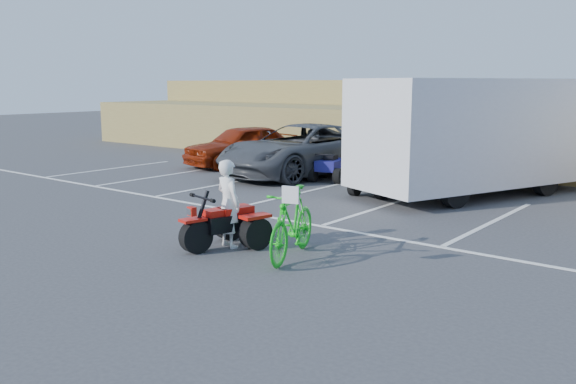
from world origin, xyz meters
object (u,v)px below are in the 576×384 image
Objects in this scene: red_car at (242,145)px; grey_pickup at (302,150)px; quad_atv_blue at (330,181)px; green_dirt_bike at (292,223)px; rider at (228,204)px; red_trike_atv at (222,248)px; quad_atv_green at (376,195)px; cargo_trailer at (472,133)px.

grey_pickup is at bearing 4.86° from red_car.
quad_atv_blue is (4.49, -0.88, -0.74)m from red_car.
rider is at bearing 167.84° from green_dirt_bike.
red_trike_atv is 8.16m from quad_atv_blue.
rider is 1.39m from green_dirt_bike.
grey_pickup is at bearing 155.72° from quad_atv_green.
rider is 8.99m from grey_pickup.
quad_atv_green is (3.74, -1.63, -0.83)m from grey_pickup.
grey_pickup is at bearing -158.28° from cargo_trailer.
rider is at bearing -82.80° from quad_atv_blue.
grey_pickup is 4.46× the size of quad_atv_green.
rider reaches higher than red_trike_atv.
red_trike_atv is 0.82m from rider.
grey_pickup is (-5.66, 7.77, 0.22)m from green_dirt_bike.
cargo_trailer is at bearing 72.04° from green_dirt_bike.
green_dirt_bike is 1.52× the size of quad_atv_green.
green_dirt_bike is 0.47× the size of red_car.
rider is 0.37× the size of red_car.
grey_pickup reaches higher than quad_atv_green.
red_car is 3.22× the size of quad_atv_blue.
quad_atv_green is (6.82, -2.12, -0.74)m from red_car.
red_car is at bearing 144.16° from red_trike_atv.
cargo_trailer reaches higher than grey_pickup.
red_car is (-7.33, 8.53, 0.74)m from red_trike_atv.
quad_atv_green is (-1.92, 6.13, -0.61)m from green_dirt_bike.
grey_pickup is at bearing -48.00° from rider.
red_car reaches higher than green_dirt_bike.
rider is (0.03, 0.15, 0.81)m from red_trike_atv.
cargo_trailer reaches higher than quad_atv_blue.
cargo_trailer is at bearing 39.04° from quad_atv_green.
red_trike_atv is at bearing -78.23° from cargo_trailer.
red_trike_atv is 0.77× the size of green_dirt_bike.
quad_atv_green is at bearing -118.38° from cargo_trailer.
rider is 11.16m from red_car.
red_car is (-8.74, 8.25, 0.13)m from green_dirt_bike.
red_trike_atv reaches higher than quad_atv_green.
red_trike_atv is 1.15× the size of quad_atv_blue.
red_trike_atv is at bearing -86.12° from quad_atv_green.
red_trike_atv is 6.43m from quad_atv_green.
rider reaches higher than quad_atv_blue.
rider is 0.23× the size of cargo_trailer.
green_dirt_bike is 7.82m from cargo_trailer.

